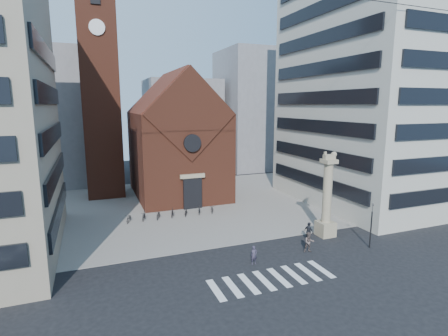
{
  "coord_description": "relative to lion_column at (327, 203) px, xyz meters",
  "views": [
    {
      "loc": [
        -11.8,
        -24.82,
        13.19
      ],
      "look_at": [
        0.87,
        8.0,
        6.77
      ],
      "focal_mm": 28.0,
      "sensor_mm": 36.0,
      "label": 1
    }
  ],
  "objects": [
    {
      "name": "church",
      "position": [
        -10.01,
        22.04,
        4.53
      ],
      "size": [
        12.0,
        16.65,
        18.0
      ],
      "color": "brown",
      "rests_on": "ground"
    },
    {
      "name": "campanile",
      "position": [
        -20.01,
        25.0,
        12.28
      ],
      "size": [
        5.5,
        5.5,
        31.2
      ],
      "color": "brown",
      "rests_on": "ground"
    },
    {
      "name": "traffic_light",
      "position": [
        1.99,
        -4.0,
        -1.17
      ],
      "size": [
        0.13,
        0.16,
        4.3
      ],
      "color": "black",
      "rests_on": "ground"
    },
    {
      "name": "pedestrian_1",
      "position": [
        -3.9,
        -2.78,
        -2.52
      ],
      "size": [
        1.07,
        0.92,
        1.88
      ],
      "primitive_type": "imported",
      "rotation": [
        0.0,
        0.0,
        -0.26
      ],
      "color": "#60514D",
      "rests_on": "ground"
    },
    {
      "name": "scooter_4",
      "position": [
        -11.58,
        11.36,
        -2.94
      ],
      "size": [
        1.18,
        1.86,
        0.92
      ],
      "primitive_type": "imported",
      "rotation": [
        0.0,
        0.0,
        -0.35
      ],
      "color": "black",
      "rests_on": "piazza"
    },
    {
      "name": "scooter_6",
      "position": [
        -8.26,
        11.36,
        -2.94
      ],
      "size": [
        1.18,
        1.86,
        0.92
      ],
      "primitive_type": "imported",
      "rotation": [
        0.0,
        0.0,
        -0.35
      ],
      "color": "black",
      "rests_on": "piazza"
    },
    {
      "name": "scooter_2",
      "position": [
        -14.9,
        11.36,
        -2.94
      ],
      "size": [
        1.18,
        1.86,
        0.92
      ],
      "primitive_type": "imported",
      "rotation": [
        0.0,
        0.0,
        -0.35
      ],
      "color": "black",
      "rests_on": "piazza"
    },
    {
      "name": "scooter_1",
      "position": [
        -16.57,
        11.36,
        -2.89
      ],
      "size": [
        1.03,
        1.77,
        1.03
      ],
      "primitive_type": "imported",
      "rotation": [
        0.0,
        0.0,
        -0.35
      ],
      "color": "black",
      "rests_on": "piazza"
    },
    {
      "name": "bg_block_left",
      "position": [
        -30.01,
        37.0,
        7.54
      ],
      "size": [
        16.0,
        14.0,
        22.0
      ],
      "primitive_type": "cube",
      "color": "gray",
      "rests_on": "ground"
    },
    {
      "name": "lion_column",
      "position": [
        0.0,
        0.0,
        0.0
      ],
      "size": [
        1.63,
        1.6,
        8.68
      ],
      "color": "tan",
      "rests_on": "ground"
    },
    {
      "name": "bg_block_right",
      "position": [
        11.99,
        39.0,
        8.54
      ],
      "size": [
        16.0,
        14.0,
        24.0
      ],
      "primitive_type": "cube",
      "color": "gray",
      "rests_on": "ground"
    },
    {
      "name": "bg_block_mid",
      "position": [
        -4.01,
        42.0,
        5.54
      ],
      "size": [
        14.0,
        12.0,
        18.0
      ],
      "primitive_type": "cube",
      "color": "gray",
      "rests_on": "ground"
    },
    {
      "name": "scooter_0",
      "position": [
        -18.23,
        11.36,
        -2.94
      ],
      "size": [
        1.18,
        1.86,
        0.92
      ],
      "primitive_type": "imported",
      "rotation": [
        0.0,
        0.0,
        -0.35
      ],
      "color": "black",
      "rests_on": "piazza"
    },
    {
      "name": "piazza",
      "position": [
        -10.01,
        16.0,
        -3.43
      ],
      "size": [
        46.0,
        30.0,
        0.05
      ],
      "primitive_type": "cube",
      "color": "gray",
      "rests_on": "ground"
    },
    {
      "name": "scooter_5",
      "position": [
        -9.92,
        11.36,
        -2.89
      ],
      "size": [
        1.03,
        1.77,
        1.03
      ],
      "primitive_type": "imported",
      "rotation": [
        0.0,
        0.0,
        -0.35
      ],
      "color": "black",
      "rests_on": "piazza"
    },
    {
      "name": "pedestrian_0",
      "position": [
        -9.61,
        -3.19,
        -2.66
      ],
      "size": [
        0.61,
        0.43,
        1.59
      ],
      "primitive_type": "imported",
      "rotation": [
        0.0,
        0.0,
        0.08
      ],
      "color": "#352F42",
      "rests_on": "ground"
    },
    {
      "name": "building_right",
      "position": [
        13.99,
        9.0,
        12.54
      ],
      "size": [
        18.0,
        22.0,
        32.0
      ],
      "primitive_type": "cube",
      "color": "#AFAC9F",
      "rests_on": "ground"
    },
    {
      "name": "scooter_3",
      "position": [
        -13.24,
        11.36,
        -2.89
      ],
      "size": [
        1.03,
        1.77,
        1.03
      ],
      "primitive_type": "imported",
      "rotation": [
        0.0,
        0.0,
        -0.35
      ],
      "color": "black",
      "rests_on": "piazza"
    },
    {
      "name": "ground",
      "position": [
        -10.01,
        -3.0,
        -3.46
      ],
      "size": [
        120.0,
        120.0,
        0.0
      ],
      "primitive_type": "plane",
      "color": "black",
      "rests_on": "ground"
    },
    {
      "name": "zebra_crossing",
      "position": [
        -9.46,
        -6.0,
        -3.45
      ],
      "size": [
        10.2,
        3.2,
        0.01
      ],
      "primitive_type": null,
      "color": "white",
      "rests_on": "ground"
    },
    {
      "name": "pedestrian_2",
      "position": [
        -2.46,
        -0.65,
        -2.49
      ],
      "size": [
        0.68,
        1.2,
        1.93
      ],
      "primitive_type": "imported",
      "rotation": [
        0.0,
        0.0,
        1.76
      ],
      "color": "#24262C",
      "rests_on": "ground"
    }
  ]
}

